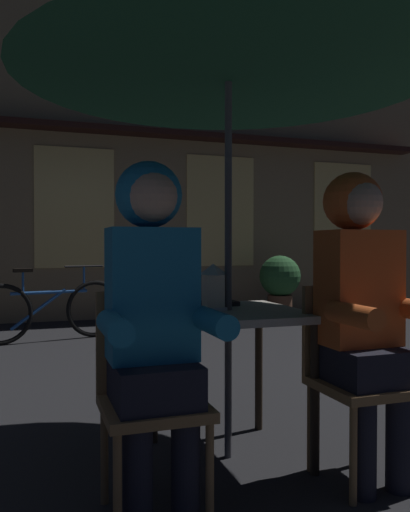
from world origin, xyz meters
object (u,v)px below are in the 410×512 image
Objects in this scene: potted_plant at (280,281)px; lantern at (213,286)px; book at (218,303)px; cafe_table at (228,330)px; person_left_hooded at (153,300)px; chair_right at (354,369)px; chair_left at (150,388)px; patio_umbrella at (228,44)px; bicycle_third at (50,310)px; person_right_hooded at (362,293)px.

lantern is at bearing -120.73° from potted_plant.
lantern is at bearing -118.19° from book.
cafe_table is 0.67m from person_left_hooded.
chair_left is at bearing 180.00° from chair_right.
patio_umbrella reaches higher than chair_left.
cafe_table is 3.66m from bicycle_third.
book is at bearing -77.36° from bicycle_third.
chair_right is (0.55, -0.39, -0.37)m from lantern.
patio_umbrella is (0.00, 0.00, 1.42)m from cafe_table.
bicycle_third is at bearing 101.75° from patio_umbrella.
chair_right is (0.48, -0.37, -1.57)m from patio_umbrella.
cafe_table is 0.85× the size of chair_right.
cafe_table is at bearing -14.67° from lantern.
person_left_hooded is 7.00× the size of book.
chair_left is at bearing -86.19° from bicycle_third.
potted_plant is at bearing 57.72° from chair_left.
person_left_hooded is (-0.48, -0.43, 0.21)m from cafe_table.
lantern is 0.27× the size of chair_left.
bicycle_third is at bearing 107.01° from person_right_hooded.
bicycle_third is (-1.22, 3.99, -0.50)m from person_right_hooded.
person_left_hooded reaches higher than chair_left.
potted_plant is at bearing 59.27° from lantern.
cafe_table is at bearing 142.45° from chair_right.
patio_umbrella reaches higher than book.
chair_left is 0.79m from book.
book is at bearing 63.16° from lantern.
person_left_hooded is (-0.96, -0.06, 0.36)m from chair_right.
person_left_hooded reaches higher than book.
patio_umbrella reaches higher than cafe_table.
lantern is 0.27× the size of chair_right.
cafe_table is 0.24m from lantern.
patio_umbrella is at bearing 41.57° from person_left_hooded.
patio_umbrella reaches higher than person_right_hooded.
cafe_table is at bearing 138.43° from person_right_hooded.
lantern reaches higher than book.
chair_left is 5.60m from potted_plant.
lantern is 0.67m from chair_left.
person_right_hooded reaches higher than bicycle_third.
lantern is 0.22m from book.
cafe_table is 0.62m from chair_left.
potted_plant is (2.49, 4.17, -0.21)m from book.
lantern is 0.17× the size of person_right_hooded.
lantern is 0.60m from person_left_hooded.
person_left_hooded is (-0.48, -0.43, -1.21)m from patio_umbrella.
person_right_hooded is (0.48, -0.43, 0.21)m from cafe_table.
potted_plant is at bearing 60.10° from cafe_table.
person_right_hooded reaches higher than potted_plant.
chair_right is 0.77m from book.
patio_umbrella is 1.65× the size of person_right_hooded.
lantern is 0.71m from person_right_hooded.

